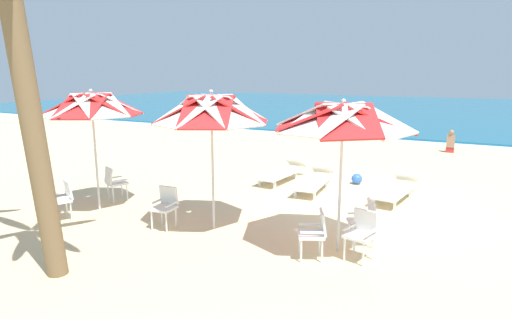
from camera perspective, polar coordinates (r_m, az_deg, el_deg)
ground_plane at (r=10.61m, az=13.40°, el=-6.16°), size 80.00×80.00×0.00m
sea at (r=39.24m, az=23.33°, el=6.12°), size 80.00×36.00×0.10m
surf_foam at (r=21.11m, az=20.23°, el=2.26°), size 80.00×0.70×0.01m
beach_umbrella_0 at (r=7.43m, az=11.52°, el=5.37°), size 2.47×2.47×2.74m
plastic_chair_0 at (r=8.24m, az=14.30°, el=-7.76°), size 0.61×0.60×0.87m
plastic_chair_1 at (r=7.50m, az=7.88°, el=-9.47°), size 0.60×0.59×0.87m
plastic_chair_2 at (r=7.63m, az=13.90°, el=-9.34°), size 0.54×0.56×0.87m
beach_umbrella_1 at (r=8.45m, az=-5.97°, el=6.53°), size 2.36×2.36×2.85m
plastic_chair_3 at (r=9.04m, az=-12.01°, el=-5.92°), size 0.47×0.50×0.87m
beach_umbrella_2 at (r=10.34m, az=-21.07°, el=6.72°), size 2.25×2.25×2.81m
plastic_chair_4 at (r=11.25m, az=-18.40°, el=-2.79°), size 0.59×0.61×0.87m
plastic_chair_5 at (r=10.23m, az=-24.43°, el=-4.66°), size 0.59×0.61×0.87m
sun_lounger_0 at (r=11.40m, az=18.15°, el=-3.71°), size 0.95×2.22×0.62m
sun_lounger_1 at (r=11.77m, az=7.74°, el=-2.75°), size 0.74×2.18×0.62m
sun_lounger_2 at (r=12.66m, az=3.46°, el=-1.64°), size 0.86×2.20×0.62m
palm_tree_1 at (r=7.00m, az=-28.42°, el=10.31°), size 3.39×2.73×5.24m
beach_ball at (r=12.66m, az=13.31°, el=-2.53°), size 0.31×0.31×0.31m
beachgoer_seated at (r=18.97m, az=24.53°, el=1.82°), size 0.30×0.93×0.92m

